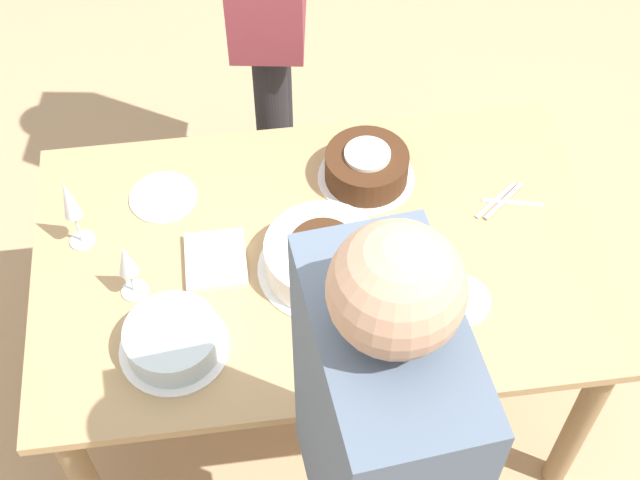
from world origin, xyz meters
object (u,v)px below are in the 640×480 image
Objects in this scene: cake_center_white at (324,257)px; person_watching at (375,468)px; wine_glass_far at (70,203)px; wine_glass_near at (127,262)px; cake_back_decorated at (173,340)px; cake_front_chocolate at (367,167)px.

person_watching reaches higher than cake_center_white.
wine_glass_near is at bearing 127.16° from wine_glass_far.
cake_back_decorated is (0.39, 0.19, -0.01)m from cake_center_white.
cake_center_white is at bearing 164.43° from wine_glass_far.
wine_glass_near is at bearing 30.11° from person_watching.
wine_glass_near is 0.85m from person_watching.
cake_front_chocolate is at bearing -138.70° from cake_back_decorated.
cake_center_white is 0.66m from wine_glass_far.
wine_glass_near is 0.79× the size of wine_glass_far.
cake_front_chocolate is 0.72m from wine_glass_near.
person_watching is (-0.39, 0.49, 0.26)m from cake_back_decorated.
wine_glass_far is (0.78, 0.12, 0.11)m from cake_front_chocolate.
wine_glass_far is (0.23, -0.36, 0.12)m from cake_back_decorated.
cake_back_decorated is 1.43× the size of wine_glass_near.
wine_glass_far reaches higher than cake_front_chocolate.
wine_glass_near is (0.65, 0.30, 0.08)m from cake_front_chocolate.
person_watching is at bearing 80.91° from cake_front_chocolate.
cake_back_decorated is (0.55, 0.48, -0.01)m from cake_front_chocolate.
person_watching is (-0.00, 0.68, 0.25)m from cake_center_white.
cake_front_chocolate is 1.45× the size of wine_glass_near.
cake_front_chocolate is at bearing -154.96° from wine_glass_near.
cake_center_white is 0.49m from wine_glass_near.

